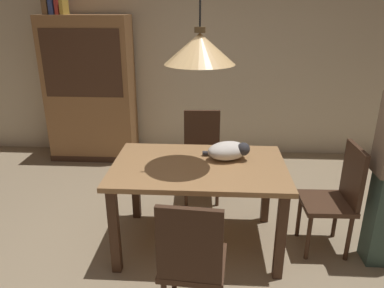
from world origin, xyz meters
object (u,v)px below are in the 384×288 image
(cat_sleeping, at_px, (229,151))
(book_yellow_short, at_px, (64,7))
(chair_near_front, at_px, (192,260))
(dining_table, at_px, (199,176))
(hutch_bookcase, at_px, (91,93))
(book_blue_wide, at_px, (54,4))
(chair_far_back, at_px, (202,151))
(book_brown_thick, at_px, (48,5))
(pendant_lamp, at_px, (200,48))
(chair_right_side, at_px, (337,195))
(book_red_tall, at_px, (59,2))

(cat_sleeping, distance_m, book_yellow_short, 2.86)
(chair_near_front, distance_m, book_yellow_short, 3.55)
(dining_table, relative_size, hutch_bookcase, 0.76)
(book_blue_wide, xyz_separation_m, book_yellow_short, (0.12, 0.00, -0.03))
(chair_far_back, relative_size, book_blue_wide, 3.88)
(chair_near_front, xyz_separation_m, book_brown_thick, (-1.90, 2.77, 1.45))
(chair_far_back, relative_size, pendant_lamp, 0.72)
(dining_table, xyz_separation_m, cat_sleeping, (0.24, 0.13, 0.18))
(hutch_bookcase, bearing_deg, cat_sleeping, -45.58)
(chair_right_side, height_order, book_yellow_short, book_yellow_short)
(book_brown_thick, xyz_separation_m, book_yellow_short, (0.19, 0.00, -0.02))
(cat_sleeping, bearing_deg, hutch_bookcase, 134.42)
(chair_near_front, relative_size, book_brown_thick, 3.88)
(book_brown_thick, bearing_deg, chair_near_front, -55.58)
(dining_table, relative_size, chair_right_side, 1.51)
(book_brown_thick, height_order, book_red_tall, book_red_tall)
(chair_near_front, bearing_deg, book_brown_thick, 124.42)
(dining_table, relative_size, book_brown_thick, 5.83)
(dining_table, bearing_deg, book_blue_wide, 134.05)
(pendant_lamp, height_order, hutch_bookcase, pendant_lamp)
(book_red_tall, bearing_deg, chair_near_front, -57.56)
(book_yellow_short, bearing_deg, chair_near_front, -58.41)
(dining_table, distance_m, cat_sleeping, 0.33)
(dining_table, distance_m, chair_far_back, 0.89)
(cat_sleeping, relative_size, pendant_lamp, 0.31)
(chair_right_side, xyz_separation_m, book_brown_thick, (-3.03, 1.89, 1.45))
(chair_right_side, bearing_deg, dining_table, -179.92)
(dining_table, height_order, chair_near_front, chair_near_front)
(cat_sleeping, bearing_deg, dining_table, -152.67)
(chair_right_side, height_order, book_red_tall, book_red_tall)
(chair_near_front, distance_m, book_red_tall, 3.60)
(chair_near_front, distance_m, chair_far_back, 1.76)
(chair_right_side, distance_m, pendant_lamp, 1.61)
(chair_near_front, relative_size, chair_right_side, 1.00)
(chair_right_side, bearing_deg, cat_sleeping, 172.04)
(chair_right_side, distance_m, book_yellow_short, 3.70)
(hutch_bookcase, relative_size, book_brown_thick, 7.71)
(cat_sleeping, height_order, book_brown_thick, book_brown_thick)
(pendant_lamp, bearing_deg, chair_near_front, -90.42)
(chair_far_back, height_order, book_blue_wide, book_blue_wide)
(dining_table, relative_size, book_red_tall, 5.00)
(chair_far_back, bearing_deg, cat_sleeping, -71.92)
(book_brown_thick, bearing_deg, book_yellow_short, 0.00)
(chair_near_front, height_order, pendant_lamp, pendant_lamp)
(dining_table, bearing_deg, book_brown_thick, 135.20)
(pendant_lamp, relative_size, book_blue_wide, 5.42)
(dining_table, relative_size, book_yellow_short, 7.00)
(dining_table, distance_m, book_yellow_short, 2.86)
(cat_sleeping, height_order, pendant_lamp, pendant_lamp)
(book_brown_thick, bearing_deg, chair_right_side, -31.93)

